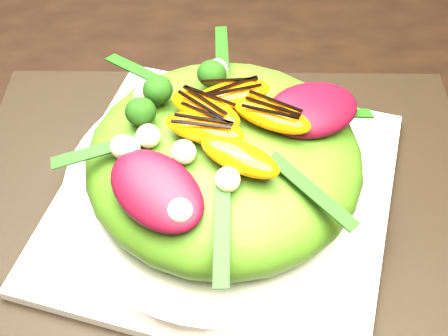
{
  "coord_description": "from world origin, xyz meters",
  "views": [
    {
      "loc": [
        -0.1,
        -0.26,
        1.18
      ],
      "look_at": [
        -0.09,
        0.06,
        0.8
      ],
      "focal_mm": 48.0,
      "sensor_mm": 36.0,
      "label": 1
    }
  ],
  "objects_px": {
    "dining_table": "(334,274)",
    "lettuce_mound": "(224,159)",
    "orange_segment": "(226,97)",
    "placemat": "(224,203)",
    "salad_bowl": "(224,187)",
    "plate_base": "(224,198)"
  },
  "relations": [
    {
      "from": "dining_table",
      "to": "lettuce_mound",
      "type": "xyz_separation_m",
      "value": [
        -0.09,
        0.06,
        0.08
      ]
    },
    {
      "from": "dining_table",
      "to": "lettuce_mound",
      "type": "height_order",
      "value": "dining_table"
    },
    {
      "from": "lettuce_mound",
      "to": "orange_segment",
      "type": "bearing_deg",
      "value": 83.86
    },
    {
      "from": "placemat",
      "to": "salad_bowl",
      "type": "xyz_separation_m",
      "value": [
        0.0,
        0.0,
        0.02
      ]
    },
    {
      "from": "orange_segment",
      "to": "salad_bowl",
      "type": "bearing_deg",
      "value": -96.14
    },
    {
      "from": "lettuce_mound",
      "to": "orange_segment",
      "type": "distance_m",
      "value": 0.05
    },
    {
      "from": "salad_bowl",
      "to": "lettuce_mound",
      "type": "relative_size",
      "value": 1.21
    },
    {
      "from": "placemat",
      "to": "orange_segment",
      "type": "height_order",
      "value": "orange_segment"
    },
    {
      "from": "placemat",
      "to": "lettuce_mound",
      "type": "height_order",
      "value": "lettuce_mound"
    },
    {
      "from": "dining_table",
      "to": "orange_segment",
      "type": "height_order",
      "value": "dining_table"
    },
    {
      "from": "plate_base",
      "to": "lettuce_mound",
      "type": "bearing_deg",
      "value": 0.0
    },
    {
      "from": "plate_base",
      "to": "lettuce_mound",
      "type": "distance_m",
      "value": 0.05
    },
    {
      "from": "dining_table",
      "to": "orange_segment",
      "type": "distance_m",
      "value": 0.18
    },
    {
      "from": "salad_bowl",
      "to": "placemat",
      "type": "bearing_deg",
      "value": 0.0
    },
    {
      "from": "salad_bowl",
      "to": "lettuce_mound",
      "type": "xyz_separation_m",
      "value": [
        0.0,
        0.0,
        0.04
      ]
    },
    {
      "from": "plate_base",
      "to": "placemat",
      "type": "bearing_deg",
      "value": 0.0
    },
    {
      "from": "dining_table",
      "to": "placemat",
      "type": "distance_m",
      "value": 0.11
    },
    {
      "from": "plate_base",
      "to": "orange_segment",
      "type": "relative_size",
      "value": 4.54
    },
    {
      "from": "salad_bowl",
      "to": "lettuce_mound",
      "type": "bearing_deg",
      "value": 0.0
    },
    {
      "from": "dining_table",
      "to": "lettuce_mound",
      "type": "bearing_deg",
      "value": 145.67
    },
    {
      "from": "plate_base",
      "to": "orange_segment",
      "type": "height_order",
      "value": "orange_segment"
    },
    {
      "from": "placemat",
      "to": "salad_bowl",
      "type": "relative_size",
      "value": 1.69
    }
  ]
}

